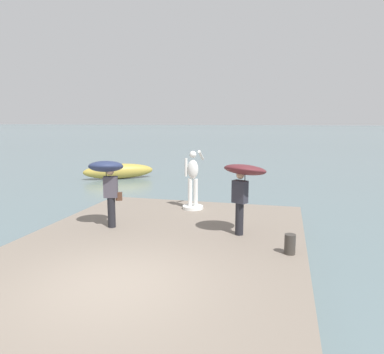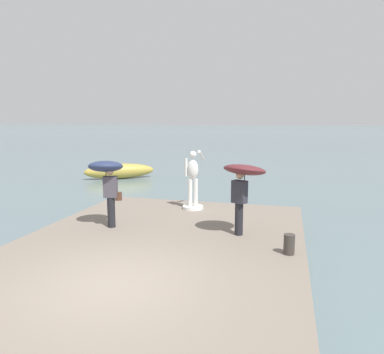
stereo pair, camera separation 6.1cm
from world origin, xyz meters
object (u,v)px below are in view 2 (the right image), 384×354
onlooker_right (243,178)px  mooring_bollard (289,244)px  boat_far (120,171)px  statue_white_figure (193,184)px  onlooker_left (107,174)px

onlooker_right → mooring_bollard: size_ratio=4.26×
onlooker_right → boat_far: bearing=129.8°
mooring_bollard → onlooker_right: bearing=137.0°
statue_white_figure → onlooker_right: 3.31m
onlooker_left → onlooker_right: 3.83m
onlooker_right → mooring_bollard: (1.22, -1.13, -1.33)m
mooring_bollard → boat_far: (-9.74, 11.37, -0.19)m
onlooker_left → onlooker_right: (3.83, 0.20, 0.03)m
onlooker_left → mooring_bollard: onlooker_left is taller
statue_white_figure → onlooker_right: (2.02, -2.53, 0.69)m
boat_far → statue_white_figure: bearing=-49.9°
mooring_bollard → onlooker_left: bearing=169.5°
onlooker_left → boat_far: bearing=114.2°
onlooker_right → statue_white_figure: bearing=128.6°
onlooker_left → boat_far: (-4.70, 10.44, -1.49)m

